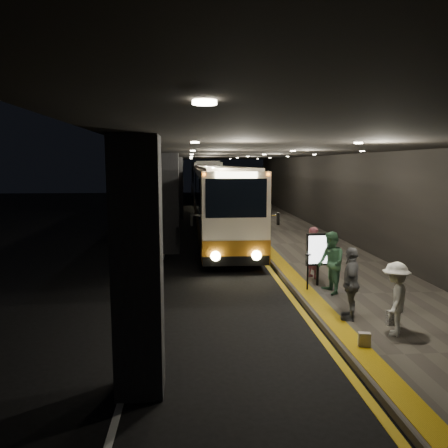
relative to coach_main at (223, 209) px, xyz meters
name	(u,v)px	position (x,y,z in m)	size (l,w,h in m)	color
ground	(208,274)	(-0.98, -5.54, -1.76)	(90.00, 90.00, 0.00)	black
lane_line_white	(165,248)	(-2.78, -0.54, -1.76)	(0.12, 50.00, 0.01)	silver
kerb_stripe_yellow	(253,247)	(1.37, -0.54, -1.76)	(0.18, 50.00, 0.01)	gold
sidewalk	(302,245)	(3.77, -0.54, -1.69)	(4.50, 50.00, 0.15)	#514C44
tactile_strip	(263,244)	(1.87, -0.54, -1.61)	(0.50, 50.00, 0.01)	gold
terminal_wall	(351,184)	(6.02, -0.54, 1.24)	(0.10, 50.00, 6.00)	black
support_columns	(170,204)	(-2.48, -1.54, 0.44)	(0.80, 24.80, 4.40)	black
canopy	(257,149)	(1.52, -0.54, 2.84)	(9.00, 50.00, 0.40)	black
coach_main	(223,209)	(0.00, 0.00, 0.00)	(2.47, 11.83, 3.67)	beige
coach_second	(213,195)	(-0.03, 9.57, 0.00)	(2.54, 11.70, 3.67)	beige
coach_third	(205,182)	(0.02, 26.70, 0.19)	(2.94, 13.01, 4.08)	beige
passenger_boarding	(314,252)	(2.49, -6.83, -0.75)	(0.63, 0.41, 1.72)	#A24C5B
passenger_waiting_green	(331,263)	(2.49, -8.60, -0.70)	(0.89, 0.55, 1.83)	#3F7250
passenger_waiting_white	(395,299)	(2.92, -11.78, -0.79)	(1.07, 0.50, 1.65)	silver
passenger_waiting_grey	(351,283)	(2.29, -10.74, -0.71)	(1.05, 0.54, 1.80)	#525357
bag_polka	(393,318)	(3.16, -11.22, -1.43)	(0.30, 0.13, 0.36)	black
bag_plain	(364,340)	(2.00, -12.37, -1.46)	(0.24, 0.14, 0.30)	beige
info_sign	(318,251)	(2.37, -7.75, -0.50)	(0.79, 0.17, 1.66)	black
stanchion_post	(308,272)	(1.92, -8.21, -1.07)	(0.05, 0.05, 1.09)	black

